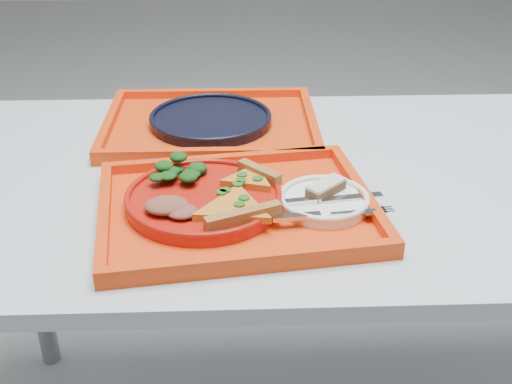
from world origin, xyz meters
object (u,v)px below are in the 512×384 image
tray_main (237,211)px  dessert_bar (326,188)px  dinner_plate (204,201)px  tray_far (211,126)px  navy_plate (211,120)px

tray_main → dessert_bar: (0.15, 0.02, 0.03)m
dinner_plate → dessert_bar: 0.21m
tray_far → tray_main: bearing=-81.6°
tray_far → dinner_plate: bearing=-90.3°
dessert_bar → tray_far: bearing=78.1°
tray_main → tray_far: bearing=90.5°
tray_main → tray_far: size_ratio=1.00×
navy_plate → tray_far: bearing=0.0°
navy_plate → dessert_bar: dessert_bar is taller
tray_main → navy_plate: (-0.05, 0.36, 0.01)m
tray_main → dessert_bar: bearing=-0.4°
dinner_plate → dessert_bar: size_ratio=3.52×
tray_main → dinner_plate: dinner_plate is taller
tray_far → dinner_plate: (-0.00, -0.35, 0.02)m
tray_far → dessert_bar: (0.20, -0.34, 0.03)m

